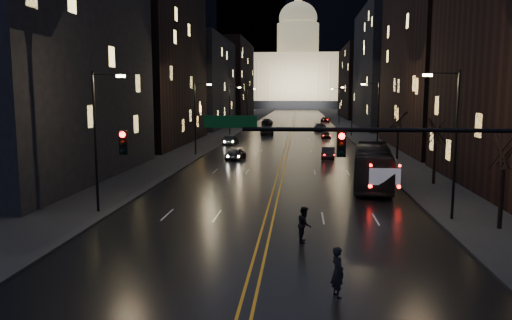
% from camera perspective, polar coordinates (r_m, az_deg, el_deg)
% --- Properties ---
extents(ground, '(900.00, 900.00, 0.00)m').
position_cam_1_polar(ground, '(21.68, -0.13, -13.02)').
color(ground, black).
rests_on(ground, ground).
extents(road, '(20.00, 320.00, 0.02)m').
position_cam_1_polar(road, '(150.41, 4.39, 4.69)').
color(road, black).
rests_on(road, ground).
extents(sidewalk_left, '(8.00, 320.00, 0.16)m').
position_cam_1_polar(sidewalk_left, '(151.23, -0.93, 4.75)').
color(sidewalk_left, black).
rests_on(sidewalk_left, ground).
extents(sidewalk_right, '(8.00, 320.00, 0.16)m').
position_cam_1_polar(sidewalk_right, '(150.89, 9.74, 4.64)').
color(sidewalk_right, black).
rests_on(sidewalk_right, ground).
extents(center_line, '(0.62, 320.00, 0.01)m').
position_cam_1_polar(center_line, '(150.41, 4.39, 4.69)').
color(center_line, orange).
rests_on(center_line, road).
extents(building_left_near, '(12.00, 28.00, 22.00)m').
position_cam_1_polar(building_left_near, '(48.11, -23.74, 10.99)').
color(building_left_near, black).
rests_on(building_left_near, ground).
extents(building_left_mid, '(12.00, 30.00, 28.00)m').
position_cam_1_polar(building_left_mid, '(77.90, -12.26, 12.13)').
color(building_left_mid, black).
rests_on(building_left_mid, ground).
extents(building_left_far, '(12.00, 34.00, 20.00)m').
position_cam_1_polar(building_left_far, '(114.53, -6.49, 8.75)').
color(building_left_far, black).
rests_on(building_left_far, ground).
extents(building_left_dist, '(12.00, 40.00, 24.00)m').
position_cam_1_polar(building_left_dist, '(161.89, -3.06, 9.15)').
color(building_left_dist, black).
rests_on(building_left_dist, ground).
extents(building_right_tall, '(12.00, 30.00, 38.00)m').
position_cam_1_polar(building_right_tall, '(73.65, 20.94, 16.00)').
color(building_right_tall, black).
rests_on(building_right_tall, ground).
extents(building_right_mid, '(12.00, 34.00, 26.00)m').
position_cam_1_polar(building_right_mid, '(113.95, 15.00, 10.06)').
color(building_right_mid, black).
rests_on(building_right_mid, ground).
extents(building_right_dist, '(12.00, 40.00, 22.00)m').
position_cam_1_polar(building_right_dist, '(161.38, 12.04, 8.65)').
color(building_right_dist, black).
rests_on(building_right_dist, ground).
extents(mountain_ridge, '(520.00, 60.00, 130.00)m').
position_cam_1_polar(mountain_ridge, '(406.09, 10.83, 15.61)').
color(mountain_ridge, black).
rests_on(mountain_ridge, ground).
extents(capitol, '(90.00, 50.00, 58.50)m').
position_cam_1_polar(capitol, '(270.38, 4.76, 9.61)').
color(capitol, black).
rests_on(capitol, ground).
extents(traffic_signal, '(17.29, 0.45, 7.00)m').
position_cam_1_polar(traffic_signal, '(20.76, 16.32, 0.29)').
color(traffic_signal, black).
rests_on(traffic_signal, ground).
extents(streetlamp_right_near, '(2.13, 0.25, 9.00)m').
position_cam_1_polar(streetlamp_right_near, '(31.61, 21.57, 2.44)').
color(streetlamp_right_near, black).
rests_on(streetlamp_right_near, ground).
extents(streetlamp_left_near, '(2.13, 0.25, 9.00)m').
position_cam_1_polar(streetlamp_left_near, '(32.85, -17.62, 2.80)').
color(streetlamp_left_near, black).
rests_on(streetlamp_left_near, ground).
extents(streetlamp_right_mid, '(2.13, 0.25, 9.00)m').
position_cam_1_polar(streetlamp_right_mid, '(60.92, 13.60, 5.00)').
color(streetlamp_right_mid, black).
rests_on(streetlamp_right_mid, ground).
extents(streetlamp_left_mid, '(2.13, 0.25, 9.00)m').
position_cam_1_polar(streetlamp_left_mid, '(61.58, -6.81, 5.18)').
color(streetlamp_left_mid, black).
rests_on(streetlamp_left_mid, ground).
extents(streetlamp_right_far, '(2.13, 0.25, 9.00)m').
position_cam_1_polar(streetlamp_right_far, '(90.69, 10.82, 5.87)').
color(streetlamp_right_far, black).
rests_on(streetlamp_right_far, ground).
extents(streetlamp_left_far, '(2.13, 0.25, 9.00)m').
position_cam_1_polar(streetlamp_left_far, '(91.13, -2.91, 6.00)').
color(streetlamp_left_far, black).
rests_on(streetlamp_left_far, ground).
extents(streetlamp_right_dist, '(2.13, 0.25, 9.00)m').
position_cam_1_polar(streetlamp_right_dist, '(120.57, 9.41, 6.30)').
color(streetlamp_right_dist, black).
rests_on(streetlamp_right_dist, ground).
extents(streetlamp_left_dist, '(2.13, 0.25, 9.00)m').
position_cam_1_polar(streetlamp_left_dist, '(120.90, -0.93, 6.41)').
color(streetlamp_left_dist, black).
rests_on(streetlamp_left_dist, ground).
extents(tree_right_near, '(2.40, 2.40, 6.65)m').
position_cam_1_polar(tree_right_near, '(30.49, 26.52, 0.95)').
color(tree_right_near, black).
rests_on(tree_right_near, ground).
extents(tree_right_mid, '(2.40, 2.40, 6.65)m').
position_cam_1_polar(tree_right_mid, '(43.77, 19.87, 3.08)').
color(tree_right_mid, black).
rests_on(tree_right_mid, ground).
extents(tree_right_far, '(2.40, 2.40, 6.65)m').
position_cam_1_polar(tree_right_far, '(59.35, 15.96, 4.32)').
color(tree_right_far, black).
rests_on(tree_right_far, ground).
extents(bus, '(4.27, 12.44, 3.40)m').
position_cam_1_polar(bus, '(42.28, 13.19, -0.67)').
color(bus, black).
rests_on(bus, ground).
extents(oncoming_car_a, '(2.29, 4.51, 1.47)m').
position_cam_1_polar(oncoming_car_a, '(57.51, -2.34, 0.71)').
color(oncoming_car_a, black).
rests_on(oncoming_car_a, ground).
extents(oncoming_car_b, '(1.97, 4.33, 1.38)m').
position_cam_1_polar(oncoming_car_b, '(74.47, -2.92, 2.25)').
color(oncoming_car_b, black).
rests_on(oncoming_car_b, ground).
extents(oncoming_car_c, '(2.87, 5.27, 1.40)m').
position_cam_1_polar(oncoming_car_c, '(92.01, 1.23, 3.29)').
color(oncoming_car_c, black).
rests_on(oncoming_car_c, ground).
extents(oncoming_car_d, '(2.75, 5.65, 1.58)m').
position_cam_1_polar(oncoming_car_d, '(122.06, 1.28, 4.40)').
color(oncoming_car_d, black).
rests_on(oncoming_car_d, ground).
extents(receding_car_a, '(1.80, 4.30, 1.38)m').
position_cam_1_polar(receding_car_a, '(59.02, 8.26, 0.78)').
color(receding_car_a, black).
rests_on(receding_car_a, ground).
extents(receding_car_b, '(1.57, 3.81, 1.29)m').
position_cam_1_polar(receding_car_b, '(85.10, 8.01, 2.83)').
color(receding_car_b, black).
rests_on(receding_car_b, ground).
extents(receding_car_c, '(2.84, 5.54, 1.54)m').
position_cam_1_polar(receding_car_c, '(102.42, 7.40, 3.71)').
color(receding_car_c, black).
rests_on(receding_car_c, ground).
extents(receding_car_d, '(2.75, 5.13, 1.37)m').
position_cam_1_polar(receding_car_d, '(135.99, 7.91, 4.61)').
color(receding_car_d, black).
rests_on(receding_car_d, ground).
extents(pedestrian_a, '(0.70, 0.84, 1.96)m').
position_cam_1_polar(pedestrian_a, '(19.44, 9.30, -12.53)').
color(pedestrian_a, black).
rests_on(pedestrian_a, ground).
extents(pedestrian_b, '(0.57, 0.94, 1.86)m').
position_cam_1_polar(pedestrian_b, '(26.09, 5.56, -7.33)').
color(pedestrian_b, black).
rests_on(pedestrian_b, ground).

